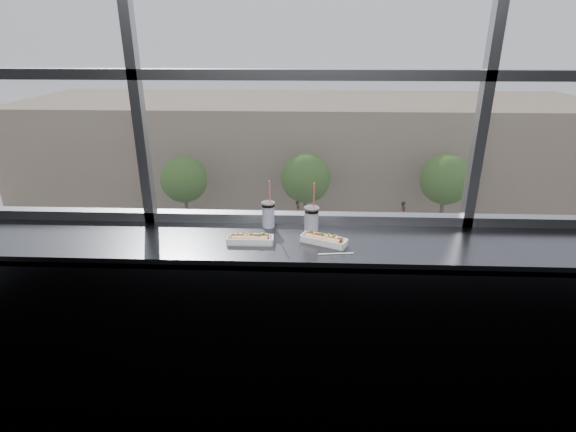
{
  "coord_description": "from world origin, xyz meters",
  "views": [
    {
      "loc": [
        -0.0,
        -1.14,
        2.2
      ],
      "look_at": [
        -0.11,
        1.23,
        1.25
      ],
      "focal_mm": 28.0,
      "sensor_mm": 36.0,
      "label": 1
    }
  ],
  "objects_px": {
    "car_far_a": "(179,233)",
    "tree_right": "(446,179)",
    "tree_left": "(184,180)",
    "tree_center": "(306,178)",
    "hotdog_tray_right": "(324,239)",
    "car_near_d": "(459,306)",
    "car_near_c": "(287,304)",
    "loose_straw": "(336,254)",
    "car_far_c": "(502,240)",
    "car_near_a": "(57,296)",
    "wrapper": "(236,237)",
    "hotdog_tray_left": "(250,239)",
    "pedestrian_d": "(403,211)",
    "pedestrian_b": "(298,209)",
    "car_far_b": "(348,238)",
    "car_near_b": "(189,300)",
    "soda_cup_left": "(268,213)",
    "soda_cup_right": "(311,220)"
  },
  "relations": [
    {
      "from": "car_far_b",
      "to": "pedestrian_d",
      "type": "bearing_deg",
      "value": -38.54
    },
    {
      "from": "loose_straw",
      "to": "car_far_b",
      "type": "distance_m",
      "value": 26.98
    },
    {
      "from": "soda_cup_right",
      "to": "wrapper",
      "type": "bearing_deg",
      "value": -170.24
    },
    {
      "from": "car_near_d",
      "to": "car_near_c",
      "type": "distance_m",
      "value": 8.27
    },
    {
      "from": "tree_left",
      "to": "soda_cup_left",
      "type": "bearing_deg",
      "value": -73.0
    },
    {
      "from": "wrapper",
      "to": "car_far_b",
      "type": "bearing_deg",
      "value": 82.58
    },
    {
      "from": "car_near_d",
      "to": "car_far_c",
      "type": "bearing_deg",
      "value": -36.65
    },
    {
      "from": "wrapper",
      "to": "tree_left",
      "type": "distance_m",
      "value": 30.71
    },
    {
      "from": "hotdog_tray_left",
      "to": "pedestrian_d",
      "type": "distance_m",
      "value": 31.83
    },
    {
      "from": "hotdog_tray_right",
      "to": "car_near_d",
      "type": "relative_size",
      "value": 0.04
    },
    {
      "from": "wrapper",
      "to": "car_far_c",
      "type": "distance_m",
      "value": 29.66
    },
    {
      "from": "hotdog_tray_right",
      "to": "car_far_a",
      "type": "xyz_separation_m",
      "value": [
        -8.46,
        24.31,
        -10.99
      ]
    },
    {
      "from": "wrapper",
      "to": "pedestrian_b",
      "type": "xyz_separation_m",
      "value": [
        -0.17,
        29.35,
        -11.1
      ]
    },
    {
      "from": "car_near_d",
      "to": "pedestrian_b",
      "type": "bearing_deg",
      "value": 27.63
    },
    {
      "from": "wrapper",
      "to": "car_far_a",
      "type": "bearing_deg",
      "value": 108.13
    },
    {
      "from": "car_near_a",
      "to": "car_far_b",
      "type": "bearing_deg",
      "value": -67.33
    },
    {
      "from": "car_far_a",
      "to": "tree_left",
      "type": "relative_size",
      "value": 1.23
    },
    {
      "from": "loose_straw",
      "to": "car_near_a",
      "type": "height_order",
      "value": "loose_straw"
    },
    {
      "from": "soda_cup_right",
      "to": "car_near_c",
      "type": "distance_m",
      "value": 19.66
    },
    {
      "from": "loose_straw",
      "to": "tree_center",
      "type": "relative_size",
      "value": 0.03
    },
    {
      "from": "tree_center",
      "to": "car_far_a",
      "type": "bearing_deg",
      "value": -154.3
    },
    {
      "from": "tree_left",
      "to": "tree_center",
      "type": "height_order",
      "value": "tree_center"
    },
    {
      "from": "wrapper",
      "to": "car_far_b",
      "type": "distance_m",
      "value": 26.88
    },
    {
      "from": "wrapper",
      "to": "hotdog_tray_left",
      "type": "bearing_deg",
      "value": -30.56
    },
    {
      "from": "soda_cup_left",
      "to": "tree_left",
      "type": "relative_size",
      "value": 0.06
    },
    {
      "from": "tree_center",
      "to": "hotdog_tray_left",
      "type": "bearing_deg",
      "value": -90.55
    },
    {
      "from": "car_near_d",
      "to": "hotdog_tray_right",
      "type": "bearing_deg",
      "value": 152.07
    },
    {
      "from": "soda_cup_left",
      "to": "car_far_a",
      "type": "xyz_separation_m",
      "value": [
        -8.12,
        24.08,
        -11.05
      ]
    },
    {
      "from": "loose_straw",
      "to": "car_far_c",
      "type": "bearing_deg",
      "value": 56.51
    },
    {
      "from": "hotdog_tray_right",
      "to": "car_near_b",
      "type": "relative_size",
      "value": 0.04
    },
    {
      "from": "soda_cup_right",
      "to": "soda_cup_left",
      "type": "bearing_deg",
      "value": 157.08
    },
    {
      "from": "car_far_a",
      "to": "car_near_d",
      "type": "bearing_deg",
      "value": -119.24
    },
    {
      "from": "wrapper",
      "to": "car_far_c",
      "type": "relative_size",
      "value": 0.02
    },
    {
      "from": "car_far_b",
      "to": "tree_left",
      "type": "height_order",
      "value": "tree_left"
    },
    {
      "from": "car_near_a",
      "to": "tree_right",
      "type": "distance_m",
      "value": 25.24
    },
    {
      "from": "loose_straw",
      "to": "car_far_c",
      "type": "relative_size",
      "value": 0.03
    },
    {
      "from": "hotdog_tray_left",
      "to": "tree_right",
      "type": "relative_size",
      "value": 0.05
    },
    {
      "from": "pedestrian_b",
      "to": "tree_center",
      "type": "relative_size",
      "value": 0.35
    },
    {
      "from": "loose_straw",
      "to": "car_far_b",
      "type": "relative_size",
      "value": 0.03
    },
    {
      "from": "car_far_a",
      "to": "tree_right",
      "type": "xyz_separation_m",
      "value": [
        18.16,
        4.0,
        2.69
      ]
    },
    {
      "from": "soda_cup_left",
      "to": "car_near_d",
      "type": "height_order",
      "value": "soda_cup_left"
    },
    {
      "from": "tree_center",
      "to": "tree_right",
      "type": "xyz_separation_m",
      "value": [
        9.85,
        0.0,
        0.02
      ]
    },
    {
      "from": "car_far_a",
      "to": "tree_left",
      "type": "height_order",
      "value": "tree_left"
    },
    {
      "from": "hotdog_tray_left",
      "to": "pedestrian_b",
      "type": "height_order",
      "value": "hotdog_tray_left"
    },
    {
      "from": "soda_cup_left",
      "to": "tree_center",
      "type": "relative_size",
      "value": 0.05
    },
    {
      "from": "car_far_c",
      "to": "car_near_c",
      "type": "xyz_separation_m",
      "value": [
        -13.44,
        -8.0,
        0.01
      ]
    },
    {
      "from": "car_far_a",
      "to": "car_far_c",
      "type": "xyz_separation_m",
      "value": [
        20.93,
        0.0,
        -0.07
      ]
    },
    {
      "from": "soda_cup_right",
      "to": "car_near_d",
      "type": "distance_m",
      "value": 20.92
    },
    {
      "from": "car_far_c",
      "to": "tree_left",
      "type": "height_order",
      "value": "tree_left"
    },
    {
      "from": "car_near_a",
      "to": "wrapper",
      "type": "bearing_deg",
      "value": -149.34
    }
  ]
}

